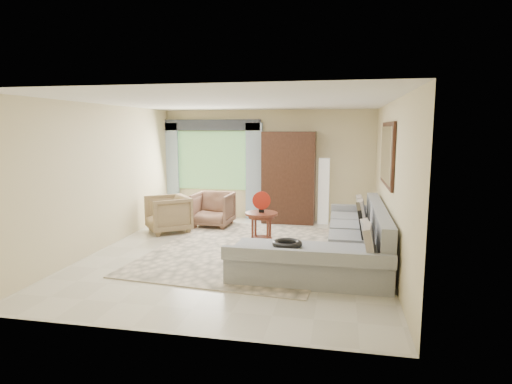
% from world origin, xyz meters
% --- Properties ---
extents(ground, '(6.00, 6.00, 0.00)m').
position_xyz_m(ground, '(0.00, 0.00, 0.00)').
color(ground, silver).
rests_on(ground, ground).
extents(area_rug, '(3.36, 4.26, 0.02)m').
position_xyz_m(area_rug, '(0.03, 0.28, 0.01)').
color(area_rug, '#F4DDC1').
rests_on(area_rug, ground).
extents(sectional_sofa, '(2.30, 3.46, 0.90)m').
position_xyz_m(sectional_sofa, '(1.78, -0.18, 0.28)').
color(sectional_sofa, '#9EA0A6').
rests_on(sectional_sofa, ground).
extents(tv_screen, '(0.14, 0.74, 0.48)m').
position_xyz_m(tv_screen, '(2.05, -0.20, 0.72)').
color(tv_screen, black).
rests_on(tv_screen, sectional_sofa).
extents(garden_hose, '(0.43, 0.43, 0.09)m').
position_xyz_m(garden_hose, '(1.00, -1.14, 0.55)').
color(garden_hose, black).
rests_on(garden_hose, sectional_sofa).
extents(coffee_table, '(0.61, 0.61, 0.61)m').
position_xyz_m(coffee_table, '(0.29, 0.70, 0.32)').
color(coffee_table, '#492113').
rests_on(coffee_table, ground).
extents(red_disc, '(0.34, 0.07, 0.34)m').
position_xyz_m(red_disc, '(0.29, 0.70, 0.84)').
color(red_disc, '#A31E10').
rests_on(red_disc, coffee_table).
extents(armchair_left, '(1.17, 1.17, 0.77)m').
position_xyz_m(armchair_left, '(-1.83, 1.29, 0.38)').
color(armchair_left, olive).
rests_on(armchair_left, ground).
extents(armchair_right, '(0.85, 0.87, 0.76)m').
position_xyz_m(armchair_right, '(-1.05, 1.97, 0.38)').
color(armchair_right, brown).
rests_on(armchair_right, ground).
extents(potted_plant, '(0.57, 0.51, 0.59)m').
position_xyz_m(potted_plant, '(-2.43, 2.42, 0.29)').
color(potted_plant, '#999999').
rests_on(potted_plant, ground).
extents(armoire, '(1.20, 0.55, 2.10)m').
position_xyz_m(armoire, '(0.55, 2.72, 1.05)').
color(armoire, black).
rests_on(armoire, ground).
extents(floor_lamp, '(0.24, 0.24, 1.50)m').
position_xyz_m(floor_lamp, '(1.35, 2.78, 0.75)').
color(floor_lamp, silver).
rests_on(floor_lamp, ground).
extents(window, '(1.80, 0.04, 1.40)m').
position_xyz_m(window, '(-1.35, 2.97, 1.40)').
color(window, '#669E59').
rests_on(window, wall_back).
extents(curtain_left, '(0.40, 0.08, 2.30)m').
position_xyz_m(curtain_left, '(-2.40, 2.88, 1.15)').
color(curtain_left, '#9EB7CC').
rests_on(curtain_left, ground).
extents(curtain_right, '(0.40, 0.08, 2.30)m').
position_xyz_m(curtain_right, '(-0.30, 2.88, 1.15)').
color(curtain_right, '#9EB7CC').
rests_on(curtain_right, ground).
extents(valance, '(2.40, 0.12, 0.26)m').
position_xyz_m(valance, '(-1.35, 2.90, 2.25)').
color(valance, '#1E232D').
rests_on(valance, wall_back).
extents(wall_mirror, '(0.05, 1.70, 1.05)m').
position_xyz_m(wall_mirror, '(2.46, 0.35, 1.75)').
color(wall_mirror, black).
rests_on(wall_mirror, wall_right).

